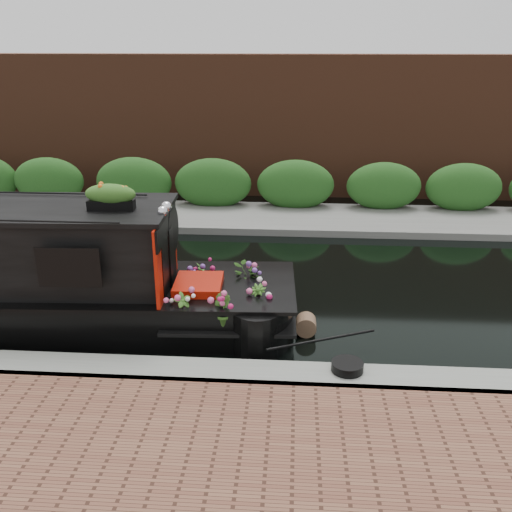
{
  "coord_description": "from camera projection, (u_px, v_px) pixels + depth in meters",
  "views": [
    {
      "loc": [
        2.18,
        -9.82,
        4.38
      ],
      "look_at": [
        1.53,
        -0.6,
        0.86
      ],
      "focal_mm": 40.0,
      "sensor_mm": 36.0,
      "label": 1
    }
  ],
  "objects": [
    {
      "name": "far_bank_path",
      "position": [
        210.0,
        220.0,
        14.77
      ],
      "size": [
        40.0,
        2.4,
        0.34
      ],
      "primitive_type": "cube",
      "color": "slate",
      "rests_on": "ground"
    },
    {
      "name": "far_brick_wall",
      "position": [
        224.0,
        191.0,
        17.57
      ],
      "size": [
        40.0,
        1.0,
        8.0
      ],
      "primitive_type": "cube",
      "color": "#552D1C",
      "rests_on": "ground"
    },
    {
      "name": "rope_fender",
      "position": [
        306.0,
        325.0,
        9.0
      ],
      "size": [
        0.32,
        0.31,
        0.32
      ],
      "primitive_type": "cylinder",
      "rotation": [
        1.57,
        0.0,
        0.0
      ],
      "color": "brown",
      "rests_on": "ground"
    },
    {
      "name": "coiled_mooring_rope",
      "position": [
        347.0,
        366.0,
        7.58
      ],
      "size": [
        0.43,
        0.43,
        0.12
      ],
      "primitive_type": "cylinder",
      "color": "black",
      "rests_on": "near_bank_coping"
    },
    {
      "name": "ground",
      "position": [
        178.0,
        285.0,
        10.86
      ],
      "size": [
        80.0,
        80.0,
        0.0
      ],
      "primitive_type": "plane",
      "color": "black",
      "rests_on": "ground"
    },
    {
      "name": "far_hedge",
      "position": [
        215.0,
        210.0,
        15.61
      ],
      "size": [
        40.0,
        1.1,
        2.8
      ],
      "primitive_type": "cube",
      "color": "#22521B",
      "rests_on": "ground"
    },
    {
      "name": "near_bank_coping",
      "position": [
        131.0,
        382.0,
        7.78
      ],
      "size": [
        40.0,
        0.6,
        0.5
      ],
      "primitive_type": "cube",
      "color": "gray",
      "rests_on": "ground"
    }
  ]
}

